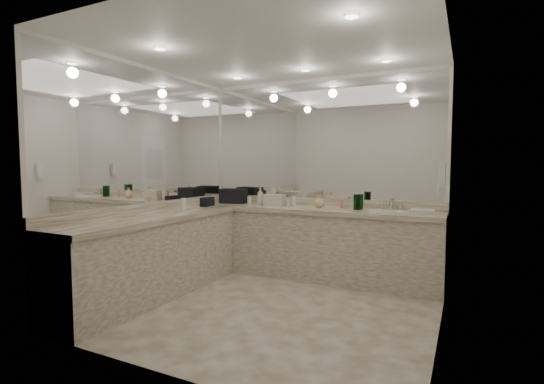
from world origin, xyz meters
The scene contains 36 objects.
floor centered at (0.00, 0.00, 0.00)m, with size 3.20×3.20×0.00m, color beige.
ceiling centered at (0.00, 0.00, 2.60)m, with size 3.20×3.20×0.00m, color white.
wall_back centered at (0.00, 1.50, 1.30)m, with size 3.20×0.02×2.60m, color silver.
wall_left centered at (-1.60, 0.00, 1.30)m, with size 0.02×3.00×2.60m, color silver.
wall_right centered at (1.60, 0.00, 1.30)m, with size 0.02×3.00×2.60m, color silver.
vanity_back_base centered at (0.00, 1.20, 0.42)m, with size 3.20×0.60×0.84m, color beige.
vanity_back_top centered at (0.00, 1.19, 0.87)m, with size 3.20×0.64×0.06m, color beige.
vanity_left_base centered at (-1.30, -0.30, 0.42)m, with size 0.60×2.40×0.84m, color beige.
vanity_left_top centered at (-1.29, -0.30, 0.87)m, with size 0.64×2.42×0.06m, color beige.
backsplash_back centered at (0.00, 1.48, 0.95)m, with size 3.20×0.04×0.10m, color beige.
backsplash_left centered at (-1.58, 0.00, 0.95)m, with size 0.04×3.00×0.10m, color beige.
mirror_back centered at (0.00, 1.49, 1.77)m, with size 3.12×0.01×1.55m, color white.
mirror_left centered at (-1.59, 0.00, 1.77)m, with size 0.01×2.92×1.55m, color white.
sink centered at (0.95, 1.20, 0.90)m, with size 0.44×0.44×0.03m, color white.
faucet centered at (0.95, 1.41, 0.97)m, with size 0.24×0.16×0.14m, color silver.
wall_phone centered at (1.56, 0.70, 1.35)m, with size 0.06×0.10×0.24m, color white.
door centered at (1.59, -0.50, 1.05)m, with size 0.02×0.82×2.10m, color white.
black_toiletry_bag centered at (-1.21, 1.25, 1.00)m, with size 0.36×0.23×0.21m, color black.
black_bag_spill centered at (-1.30, 0.74, 0.96)m, with size 0.10×0.22×0.12m, color black.
cream_cosmetic_case centered at (-0.53, 1.19, 0.98)m, with size 0.27×0.16×0.15m, color beige.
hand_towel centered at (1.33, 1.24, 0.92)m, with size 0.24×0.16×0.04m, color white.
lotion_left centered at (-1.30, 0.25, 0.97)m, with size 0.06×0.06×0.15m, color white.
soap_bottle_a centered at (-0.75, 1.19, 1.02)m, with size 0.09×0.09×0.24m, color beige.
soap_bottle_b centered at (-0.53, 1.21, 0.99)m, with size 0.08×0.08×0.18m, color silver.
soap_bottle_c centered at (0.08, 1.25, 0.98)m, with size 0.13×0.13×0.16m, color #EAB67B.
green_bottle_0 centered at (0.60, 1.21, 0.99)m, with size 0.06×0.06×0.19m, color #0C551F.
green_bottle_1 centered at (0.61, 1.28, 0.99)m, with size 0.07×0.07×0.19m, color #0C551F.
green_bottle_2 centered at (0.57, 1.21, 0.99)m, with size 0.07×0.07×0.19m, color #0C551F.
amenity_bottle_0 centered at (-0.33, 1.19, 0.95)m, with size 0.05×0.05×0.11m, color silver.
amenity_bottle_1 centered at (-0.56, 1.32, 0.96)m, with size 0.05×0.05×0.11m, color #3F3F4C.
amenity_bottle_2 centered at (-0.53, 1.14, 0.94)m, with size 0.06×0.06×0.07m, color silver.
amenity_bottle_3 centered at (-0.73, 1.27, 0.97)m, with size 0.05×0.05×0.14m, color #E57F66.
amenity_bottle_4 centered at (-0.30, 1.30, 0.97)m, with size 0.06×0.06×0.13m, color white.
amenity_bottle_5 centered at (0.36, 1.29, 0.96)m, with size 0.05×0.05×0.11m, color #E57F66.
amenity_bottle_6 centered at (-0.53, 1.31, 0.94)m, with size 0.05×0.05×0.08m, color #E0B28C.
amenity_bottle_7 centered at (-0.95, 1.26, 0.95)m, with size 0.06×0.06×0.10m, color white.
Camera 1 is at (1.78, -3.53, 1.46)m, focal length 26.00 mm.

